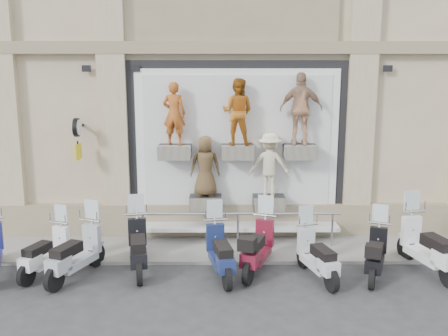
% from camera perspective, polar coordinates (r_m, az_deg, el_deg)
% --- Properties ---
extents(ground, '(90.00, 90.00, 0.00)m').
position_cam_1_polar(ground, '(10.54, 1.96, -13.08)').
color(ground, '#2E2E30').
rests_on(ground, ground).
extents(sidewalk, '(16.00, 2.20, 0.08)m').
position_cam_1_polar(sidewalk, '(12.47, 1.56, -8.92)').
color(sidewalk, gray).
rests_on(sidewalk, ground).
extents(building, '(14.00, 8.60, 12.00)m').
position_cam_1_polar(building, '(16.68, 1.08, 16.99)').
color(building, '#C6B390').
rests_on(building, ground).
extents(shop_vitrine, '(5.60, 0.83, 4.30)m').
position_cam_1_polar(shop_vitrine, '(12.51, 2.08, 2.31)').
color(shop_vitrine, black).
rests_on(shop_vitrine, ground).
extents(guard_rail, '(5.06, 0.10, 0.93)m').
position_cam_1_polar(guard_rail, '(12.23, 1.59, -7.21)').
color(guard_rail, '#9EA0A5').
rests_on(guard_rail, ground).
extents(clock_sign_bracket, '(0.10, 0.80, 1.02)m').
position_cam_1_polar(clock_sign_bracket, '(12.65, -16.42, 3.81)').
color(clock_sign_bracket, black).
rests_on(clock_sign_bracket, ground).
extents(scooter_b, '(1.07, 1.80, 1.40)m').
position_cam_1_polar(scooter_b, '(11.37, -19.75, -8.10)').
color(scooter_b, white).
rests_on(scooter_b, ground).
extents(scooter_c, '(1.22, 1.98, 1.55)m').
position_cam_1_polar(scooter_c, '(10.96, -16.67, -8.23)').
color(scooter_c, '#9A9DA7').
rests_on(scooter_c, ground).
extents(scooter_d, '(0.91, 2.01, 1.58)m').
position_cam_1_polar(scooter_d, '(11.00, -9.84, -7.75)').
color(scooter_d, black).
rests_on(scooter_d, ground).
extents(scooter_e, '(0.91, 1.95, 1.53)m').
position_cam_1_polar(scooter_e, '(10.59, -0.43, -8.50)').
color(scooter_e, navy).
rests_on(scooter_e, ground).
extents(scooter_f, '(1.19, 2.00, 1.56)m').
position_cam_1_polar(scooter_f, '(10.86, 3.89, -7.91)').
color(scooter_f, maroon).
rests_on(scooter_f, ground).
extents(scooter_g, '(0.99, 1.85, 1.44)m').
position_cam_1_polar(scooter_g, '(10.67, 10.63, -8.79)').
color(scooter_g, '#B8BBC0').
rests_on(scooter_g, ground).
extents(scooter_h, '(1.15, 1.85, 1.45)m').
position_cam_1_polar(scooter_h, '(11.06, 17.02, -8.35)').
color(scooter_h, black).
rests_on(scooter_h, ground).
extents(scooter_i, '(1.06, 2.16, 1.68)m').
position_cam_1_polar(scooter_i, '(11.60, 22.36, -7.18)').
color(scooter_i, white).
rests_on(scooter_i, ground).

